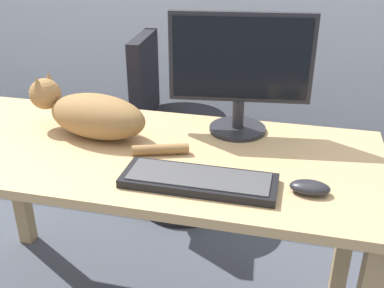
# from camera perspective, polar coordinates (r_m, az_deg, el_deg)

# --- Properties ---
(desk) EXTENTS (1.54, 0.66, 0.70)m
(desk) POSITION_cam_1_polar(r_m,az_deg,el_deg) (1.55, -5.84, -3.97)
(desk) COLOR tan
(desk) RESTS_ON ground_plane
(office_chair) EXTENTS (0.48, 0.48, 0.90)m
(office_chair) POSITION_cam_1_polar(r_m,az_deg,el_deg) (2.32, -2.38, 0.75)
(office_chair) COLOR black
(office_chair) RESTS_ON ground_plane
(monitor) EXTENTS (0.48, 0.20, 0.42)m
(monitor) POSITION_cam_1_polar(r_m,az_deg,el_deg) (1.55, 6.05, 9.27)
(monitor) COLOR #232328
(monitor) RESTS_ON desk
(keyboard) EXTENTS (0.44, 0.15, 0.03)m
(keyboard) POSITION_cam_1_polar(r_m,az_deg,el_deg) (1.29, 0.87, -4.54)
(keyboard) COLOR black
(keyboard) RESTS_ON desk
(cat) EXTENTS (0.60, 0.25, 0.20)m
(cat) POSITION_cam_1_polar(r_m,az_deg,el_deg) (1.60, -12.45, 3.72)
(cat) COLOR olive
(cat) RESTS_ON desk
(computer_mouse) EXTENTS (0.11, 0.06, 0.04)m
(computer_mouse) POSITION_cam_1_polar(r_m,az_deg,el_deg) (1.29, 14.51, -5.27)
(computer_mouse) COLOR #232328
(computer_mouse) RESTS_ON desk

